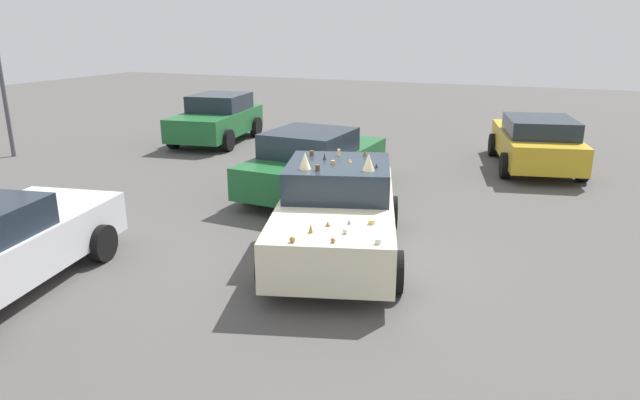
{
  "coord_description": "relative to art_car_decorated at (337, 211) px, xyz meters",
  "views": [
    {
      "loc": [
        -8.21,
        -3.16,
        3.65
      ],
      "look_at": [
        0.0,
        0.3,
        0.9
      ],
      "focal_mm": 31.72,
      "sensor_mm": 36.0,
      "label": 1
    }
  ],
  "objects": [
    {
      "name": "ground_plane",
      "position": [
        -0.06,
        -0.02,
        -0.73
      ],
      "size": [
        60.0,
        60.0,
        0.0
      ],
      "primitive_type": "plane",
      "color": "#514F4C"
    },
    {
      "name": "parked_sedan_near_right",
      "position": [
        3.14,
        1.76,
        -0.01
      ],
      "size": [
        4.48,
        2.22,
        1.46
      ],
      "rotation": [
        0.0,
        0.0,
        -0.05
      ],
      "color": "#1E602D",
      "rests_on": "ground"
    },
    {
      "name": "parked_sedan_far_left",
      "position": [
        7.37,
        7.06,
        0.04
      ],
      "size": [
        4.21,
        2.48,
        1.52
      ],
      "rotation": [
        0.0,
        0.0,
        3.29
      ],
      "color": "#1E602D",
      "rests_on": "ground"
    },
    {
      "name": "art_car_decorated",
      "position": [
        0.0,
        0.0,
        0.0
      ],
      "size": [
        4.69,
        3.02,
        1.76
      ],
      "rotation": [
        0.0,
        0.0,
        3.44
      ],
      "color": "beige",
      "rests_on": "ground"
    },
    {
      "name": "parked_sedan_row_back_center",
      "position": [
        7.56,
        -2.73,
        -0.02
      ],
      "size": [
        4.52,
        2.71,
        1.39
      ],
      "rotation": [
        0.0,
        0.0,
        0.22
      ],
      "color": "gold",
      "rests_on": "ground"
    }
  ]
}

